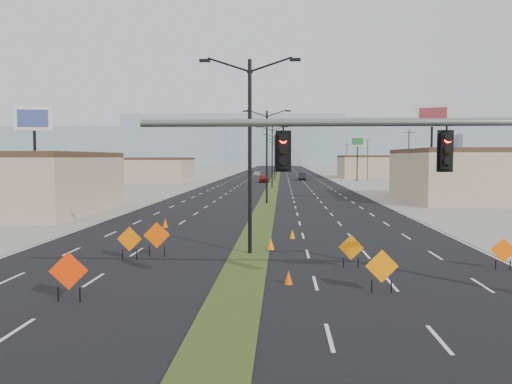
{
  "coord_description": "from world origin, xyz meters",
  "views": [
    {
      "loc": [
        1.67,
        -13.64,
        5.03
      ],
      "look_at": [
        0.29,
        12.5,
        3.2
      ],
      "focal_mm": 35.0,
      "sensor_mm": 36.0,
      "label": 1
    }
  ],
  "objects_px": {
    "pole_sign_west": "(34,127)",
    "pole_sign_east_near": "(432,123)",
    "signal_mast": "(508,165)",
    "car_mid": "(302,176)",
    "streetlight_4": "(276,156)",
    "construction_sign_1": "(157,236)",
    "construction_sign_0": "(68,273)",
    "cone_1": "(271,244)",
    "car_far": "(257,174)",
    "cone_3": "(165,223)",
    "construction_sign_3": "(382,268)",
    "construction_sign_2": "(129,240)",
    "construction_sign_4": "(351,249)",
    "streetlight_5": "(277,156)",
    "cone_0": "(289,277)",
    "streetlight_1": "(267,154)",
    "streetlight_0": "(250,150)",
    "streetlight_3": "(275,155)",
    "streetlight_2": "(272,155)",
    "car_left": "(264,179)",
    "construction_sign_5": "(503,252)",
    "cone_2": "(292,234)"
  },
  "relations": [
    {
      "from": "pole_sign_west",
      "to": "pole_sign_east_near",
      "type": "height_order",
      "value": "pole_sign_east_near"
    },
    {
      "from": "signal_mast",
      "to": "car_mid",
      "type": "relative_size",
      "value": 3.38
    },
    {
      "from": "streetlight_4",
      "to": "construction_sign_1",
      "type": "relative_size",
      "value": 5.71
    },
    {
      "from": "construction_sign_0",
      "to": "construction_sign_1",
      "type": "relative_size",
      "value": 1.01
    },
    {
      "from": "signal_mast",
      "to": "cone_1",
      "type": "bearing_deg",
      "value": 123.86
    },
    {
      "from": "car_far",
      "to": "cone_3",
      "type": "distance_m",
      "value": 95.55
    },
    {
      "from": "construction_sign_3",
      "to": "cone_3",
      "type": "relative_size",
      "value": 2.42
    },
    {
      "from": "construction_sign_0",
      "to": "construction_sign_2",
      "type": "distance_m",
      "value": 7.26
    },
    {
      "from": "signal_mast",
      "to": "construction_sign_4",
      "type": "bearing_deg",
      "value": 118.64
    },
    {
      "from": "streetlight_5",
      "to": "construction_sign_0",
      "type": "xyz_separation_m",
      "value": [
        -5.71,
        -149.0,
        -4.38
      ]
    },
    {
      "from": "construction_sign_1",
      "to": "cone_0",
      "type": "bearing_deg",
      "value": -46.3
    },
    {
      "from": "streetlight_1",
      "to": "cone_1",
      "type": "bearing_deg",
      "value": -87.75
    },
    {
      "from": "streetlight_0",
      "to": "streetlight_3",
      "type": "distance_m",
      "value": 84.0
    },
    {
      "from": "signal_mast",
      "to": "streetlight_2",
      "type": "height_order",
      "value": "streetlight_2"
    },
    {
      "from": "signal_mast",
      "to": "car_left",
      "type": "height_order",
      "value": "signal_mast"
    },
    {
      "from": "streetlight_3",
      "to": "streetlight_4",
      "type": "height_order",
      "value": "same"
    },
    {
      "from": "streetlight_0",
      "to": "construction_sign_5",
      "type": "distance_m",
      "value": 12.78
    },
    {
      "from": "construction_sign_1",
      "to": "cone_3",
      "type": "bearing_deg",
      "value": 93.15
    },
    {
      "from": "signal_mast",
      "to": "car_mid",
      "type": "bearing_deg",
      "value": 91.52
    },
    {
      "from": "cone_3",
      "to": "construction_sign_1",
      "type": "bearing_deg",
      "value": -78.91
    },
    {
      "from": "cone_1",
      "to": "streetlight_1",
      "type": "bearing_deg",
      "value": 92.25
    },
    {
      "from": "signal_mast",
      "to": "pole_sign_west",
      "type": "height_order",
      "value": "pole_sign_west"
    },
    {
      "from": "construction_sign_3",
      "to": "construction_sign_1",
      "type": "bearing_deg",
      "value": 142.87
    },
    {
      "from": "streetlight_5",
      "to": "construction_sign_1",
      "type": "relative_size",
      "value": 5.71
    },
    {
      "from": "car_mid",
      "to": "pole_sign_west",
      "type": "height_order",
      "value": "pole_sign_west"
    },
    {
      "from": "signal_mast",
      "to": "car_far",
      "type": "relative_size",
      "value": 3.72
    },
    {
      "from": "car_mid",
      "to": "construction_sign_4",
      "type": "relative_size",
      "value": 3.18
    },
    {
      "from": "streetlight_1",
      "to": "streetlight_2",
      "type": "bearing_deg",
      "value": 90.0
    },
    {
      "from": "construction_sign_2",
      "to": "cone_1",
      "type": "bearing_deg",
      "value": 25.17
    },
    {
      "from": "construction_sign_0",
      "to": "pole_sign_east_near",
      "type": "relative_size",
      "value": 0.17
    },
    {
      "from": "car_left",
      "to": "construction_sign_2",
      "type": "xyz_separation_m",
      "value": [
        -3.82,
        -75.53,
        0.19
      ]
    },
    {
      "from": "streetlight_1",
      "to": "cone_3",
      "type": "height_order",
      "value": "streetlight_1"
    },
    {
      "from": "construction_sign_2",
      "to": "pole_sign_east_near",
      "type": "xyz_separation_m",
      "value": [
        22.82,
        28.41,
        7.61
      ]
    },
    {
      "from": "construction_sign_2",
      "to": "streetlight_2",
      "type": "bearing_deg",
      "value": 86.36
    },
    {
      "from": "streetlight_4",
      "to": "pole_sign_west",
      "type": "xyz_separation_m",
      "value": [
        -18.71,
        -97.49,
        2.08
      ]
    },
    {
      "from": "construction_sign_2",
      "to": "pole_sign_east_near",
      "type": "height_order",
      "value": "pole_sign_east_near"
    },
    {
      "from": "construction_sign_0",
      "to": "construction_sign_5",
      "type": "distance_m",
      "value": 18.16
    },
    {
      "from": "signal_mast",
      "to": "car_mid",
      "type": "distance_m",
      "value": 94.47
    },
    {
      "from": "construction_sign_1",
      "to": "pole_sign_east_near",
      "type": "relative_size",
      "value": 0.17
    },
    {
      "from": "construction_sign_3",
      "to": "pole_sign_east_near",
      "type": "distance_m",
      "value": 36.71
    },
    {
      "from": "cone_1",
      "to": "construction_sign_2",
      "type": "bearing_deg",
      "value": -156.95
    },
    {
      "from": "car_far",
      "to": "construction_sign_0",
      "type": "xyz_separation_m",
      "value": [
        -0.69,
        -113.77,
        0.41
      ]
    },
    {
      "from": "streetlight_1",
      "to": "cone_1",
      "type": "xyz_separation_m",
      "value": [
        1.05,
        -26.82,
        -5.07
      ]
    },
    {
      "from": "streetlight_5",
      "to": "car_far",
      "type": "distance_m",
      "value": 35.9
    },
    {
      "from": "streetlight_0",
      "to": "construction_sign_4",
      "type": "bearing_deg",
      "value": -33.03
    },
    {
      "from": "signal_mast",
      "to": "pole_sign_east_near",
      "type": "bearing_deg",
      "value": 77.04
    },
    {
      "from": "construction_sign_0",
      "to": "construction_sign_3",
      "type": "bearing_deg",
      "value": -0.56
    },
    {
      "from": "construction_sign_0",
      "to": "construction_sign_1",
      "type": "height_order",
      "value": "construction_sign_0"
    },
    {
      "from": "car_far",
      "to": "streetlight_2",
      "type": "bearing_deg",
      "value": -83.2
    },
    {
      "from": "cone_2",
      "to": "streetlight_2",
      "type": "bearing_deg",
      "value": 92.58
    }
  ]
}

